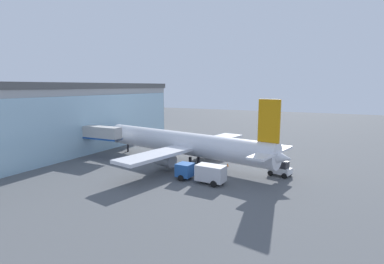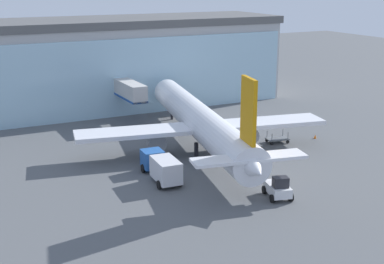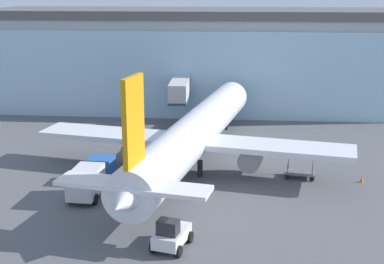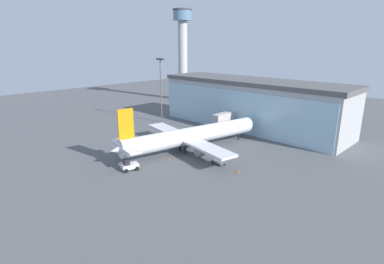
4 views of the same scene
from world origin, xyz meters
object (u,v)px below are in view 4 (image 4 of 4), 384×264
at_px(jet_bridge, 230,116).
at_px(apron_light_mast, 161,86).
at_px(control_tower, 183,46).
at_px(pushback_tug, 129,165).
at_px(baggage_cart, 218,162).
at_px(airplane, 190,136).
at_px(safety_cone_nose, 169,159).
at_px(catering_truck, 144,143).
at_px(safety_cone_wingtip, 238,171).

distance_m(jet_bridge, apron_light_mast, 24.25).
xyz_separation_m(control_tower, pushback_tug, (49.66, -63.74, -22.59)).
bearing_deg(jet_bridge, baggage_cart, -148.29).
bearing_deg(pushback_tug, jet_bridge, 19.12).
relative_size(jet_bridge, pushback_tug, 3.68).
relative_size(airplane, safety_cone_nose, 70.01).
relative_size(jet_bridge, catering_truck, 1.76).
bearing_deg(safety_cone_nose, control_tower, 133.19).
height_order(apron_light_mast, safety_cone_nose, apron_light_mast).
xyz_separation_m(control_tower, safety_cone_wingtip, (65.83, -49.99, -23.29)).
bearing_deg(safety_cone_nose, apron_light_mast, 142.05).
xyz_separation_m(jet_bridge, safety_cone_wingtip, (18.35, -21.76, -4.25)).
distance_m(airplane, safety_cone_wingtip, 16.18).
height_order(jet_bridge, pushback_tug, jet_bridge).
bearing_deg(safety_cone_nose, airplane, 98.31).
xyz_separation_m(control_tower, baggage_cart, (60.31, -49.17, -23.07)).
height_order(control_tower, safety_cone_nose, control_tower).
relative_size(control_tower, safety_cone_wingtip, 69.82).
xyz_separation_m(airplane, baggage_cart, (10.06, -2.05, -3.00)).
xyz_separation_m(catering_truck, baggage_cart, (18.56, 5.01, -0.97)).
bearing_deg(baggage_cart, safety_cone_wingtip, 1.54).
xyz_separation_m(apron_light_mast, pushback_tug, (24.55, -29.49, -10.74)).
relative_size(baggage_cart, pushback_tug, 0.85).
distance_m(jet_bridge, control_tower, 58.42).
height_order(apron_light_mast, catering_truck, apron_light_mast).
bearing_deg(pushback_tug, safety_cone_nose, 4.99).
distance_m(pushback_tug, safety_cone_wingtip, 21.24).
bearing_deg(control_tower, baggage_cart, -39.19).
xyz_separation_m(apron_light_mast, baggage_cart, (35.20, -14.92, -11.21)).
xyz_separation_m(airplane, safety_cone_nose, (1.11, -7.59, -3.23)).
height_order(jet_bridge, safety_cone_nose, jet_bridge).
xyz_separation_m(catering_truck, safety_cone_nose, (9.60, -0.53, -1.19)).
distance_m(airplane, pushback_tug, 16.82).
bearing_deg(airplane, safety_cone_wingtip, -88.37).
height_order(airplane, catering_truck, airplane).
distance_m(catering_truck, pushback_tug, 12.41).
height_order(apron_light_mast, pushback_tug, apron_light_mast).
xyz_separation_m(jet_bridge, pushback_tug, (2.18, -35.51, -3.56)).
distance_m(baggage_cart, safety_cone_nose, 10.53).
height_order(airplane, baggage_cart, airplane).
relative_size(airplane, safety_cone_wingtip, 70.01).
relative_size(baggage_cart, safety_cone_nose, 5.52).
bearing_deg(safety_cone_wingtip, airplane, 169.58).
relative_size(airplane, baggage_cart, 12.69).
relative_size(apron_light_mast, safety_cone_wingtip, 36.15).
relative_size(jet_bridge, baggage_cart, 4.32).
xyz_separation_m(apron_light_mast, catering_truck, (16.64, -19.94, -10.24)).
height_order(jet_bridge, safety_cone_wingtip, jet_bridge).
xyz_separation_m(apron_light_mast, safety_cone_nose, (26.24, -20.46, -11.44)).
xyz_separation_m(baggage_cart, safety_cone_wingtip, (5.52, -0.82, -0.23)).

